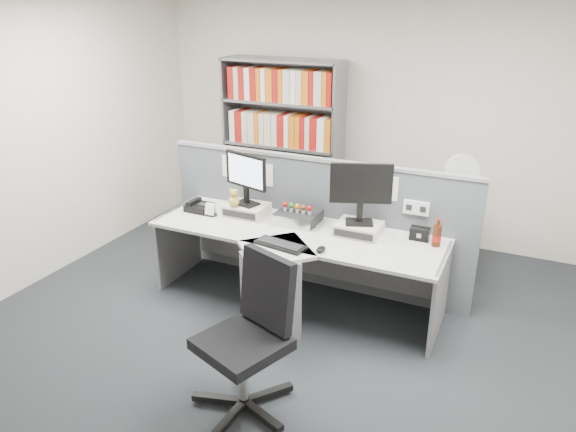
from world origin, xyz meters
The scene contains 21 objects.
ground centered at (0.00, 0.00, 0.00)m, with size 5.50×5.50×0.00m, color #2C3034.
room_shell centered at (0.00, 0.00, 1.79)m, with size 5.04×5.54×2.72m.
partition centered at (0.00, 1.25, 0.65)m, with size 3.00×0.08×1.27m.
desk centered at (0.00, 0.60, 0.46)m, with size 2.60×1.20×0.72m.
monitor_riser_left centered at (-0.58, 0.98, 0.77)m, with size 0.38×0.31×0.10m.
monitor_riser_right centered at (0.52, 0.98, 0.77)m, with size 0.38×0.31×0.10m.
monitor_left centered at (-0.58, 0.98, 1.11)m, with size 0.47×0.21×0.49m.
monitor_right centered at (0.52, 0.98, 1.14)m, with size 0.50×0.24×0.53m.
desktop_pc centered at (-0.07, 1.01, 0.77)m, with size 0.37×0.33×0.10m.
figurines centered at (-0.07, 0.99, 0.87)m, with size 0.29×0.05×0.09m.
keyboard centered at (0.02, 0.47, 0.73)m, with size 0.46×0.23×0.03m.
mouse centered at (0.36, 0.51, 0.74)m, with size 0.07×0.11×0.04m, color black.
desk_phone centered at (-1.05, 0.88, 0.76)m, with size 0.24×0.22×0.10m.
desk_calendar centered at (-0.87, 0.80, 0.77)m, with size 0.10×0.08×0.12m.
plush_toy centered at (-0.66, 0.88, 0.89)m, with size 0.10×0.10×0.17m.
speaker centered at (1.03, 1.08, 0.77)m, with size 0.16×0.09×0.11m, color black.
cola_bottle centered at (1.17, 1.01, 0.81)m, with size 0.07×0.07×0.24m.
shelving_unit centered at (-0.90, 2.44, 0.98)m, with size 1.41×0.40×2.00m.
filing_cabinet centered at (1.20, 1.99, 0.35)m, with size 0.45×0.61×0.70m.
desk_fan centered at (1.20, 1.99, 1.05)m, with size 0.33×0.21×0.56m.
office_chair centered at (0.28, -0.53, 0.57)m, with size 0.71×0.72×1.07m.
Camera 1 is at (1.76, -3.17, 2.61)m, focal length 33.76 mm.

